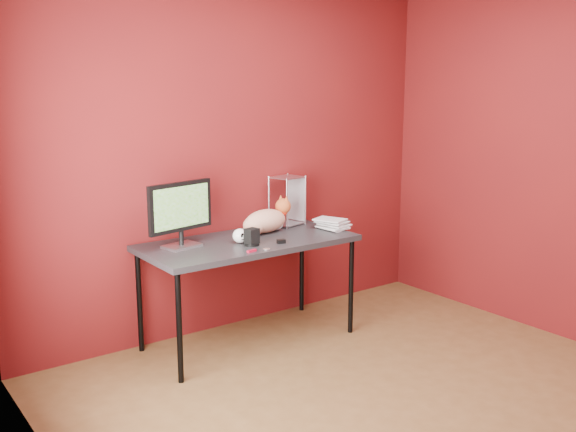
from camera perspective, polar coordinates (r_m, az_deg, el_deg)
room at (r=3.42m, az=11.05°, el=5.21°), size 3.52×3.52×2.61m
desk at (r=4.50m, az=-3.53°, el=-2.77°), size 1.50×0.70×0.75m
monitor at (r=4.29m, az=-9.53°, el=0.43°), size 0.50×0.21×0.44m
cat at (r=4.69m, az=-2.00°, el=-0.42°), size 0.52×0.27×0.25m
skull_mug at (r=4.40m, az=-4.28°, el=-1.76°), size 0.10×0.10×0.10m
speaker at (r=4.33m, az=-3.24°, el=-1.92°), size 0.10×0.10×0.12m
book_stack at (r=4.71m, az=3.37°, el=3.99°), size 0.23×0.27×0.89m
wire_rack at (r=4.93m, az=-0.07°, el=1.39°), size 0.26×0.23×0.38m
pocket_knife at (r=4.17m, az=-3.24°, el=-3.12°), size 0.07×0.03×0.01m
black_gadget at (r=4.39m, az=-0.61°, el=-2.27°), size 0.06×0.05×0.03m
washer at (r=4.23m, az=-1.93°, el=-2.95°), size 0.05×0.05×0.00m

